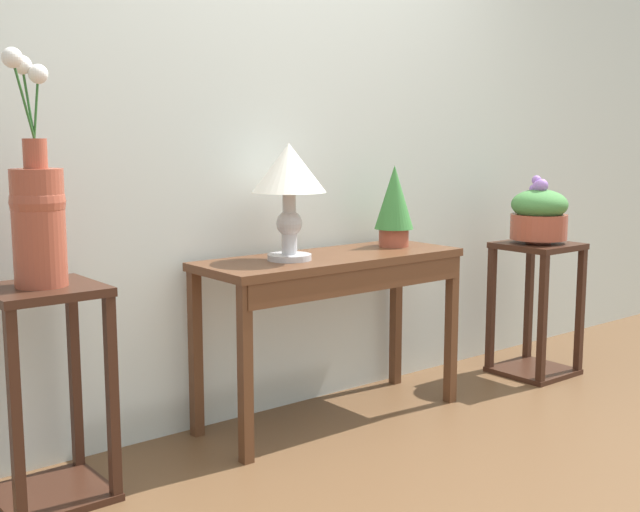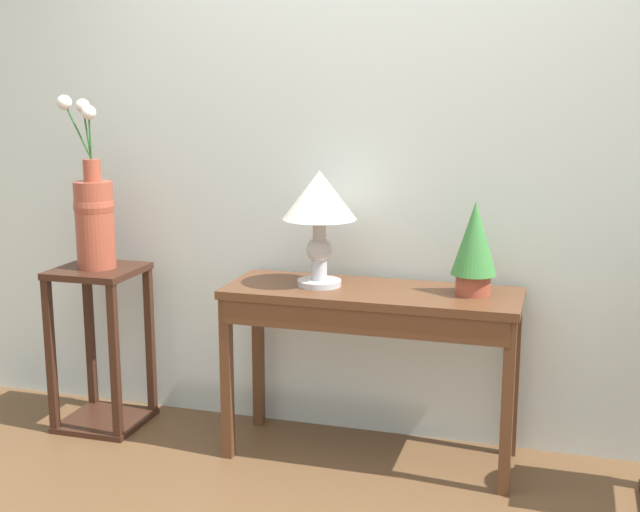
% 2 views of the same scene
% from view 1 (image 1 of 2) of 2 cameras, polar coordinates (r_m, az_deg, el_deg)
% --- Properties ---
extents(ground_plane, '(12.00, 12.00, 0.01)m').
position_cam_1_polar(ground_plane, '(3.01, 12.55, -16.42)').
color(ground_plane, brown).
extents(back_wall_with_art, '(9.00, 0.10, 2.80)m').
position_cam_1_polar(back_wall_with_art, '(3.68, -3.01, 10.76)').
color(back_wall_with_art, silver).
rests_on(back_wall_with_art, ground).
extents(console_table, '(1.22, 0.44, 0.74)m').
position_cam_1_polar(console_table, '(3.51, 1.06, -1.62)').
color(console_table, '#56331E').
rests_on(console_table, ground).
extents(table_lamp, '(0.31, 0.31, 0.48)m').
position_cam_1_polar(table_lamp, '(3.34, -2.20, 5.59)').
color(table_lamp, '#B7B7BC').
rests_on(table_lamp, console_table).
extents(potted_plant_on_console, '(0.18, 0.18, 0.38)m').
position_cam_1_polar(potted_plant_on_console, '(3.78, 5.26, 3.76)').
color(potted_plant_on_console, '#9E4733').
rests_on(potted_plant_on_console, console_table).
extents(pedestal_stand_left, '(0.37, 0.37, 0.75)m').
position_cam_1_polar(pedestal_stand_left, '(2.95, -18.68, -9.23)').
color(pedestal_stand_left, '#381E14').
rests_on(pedestal_stand_left, ground).
extents(flower_vase_tall_left, '(0.20, 0.19, 0.77)m').
position_cam_1_polar(flower_vase_tall_left, '(2.83, -19.29, 3.01)').
color(flower_vase_tall_left, '#9E4733').
rests_on(flower_vase_tall_left, pedestal_stand_left).
extents(pedestal_stand_right, '(0.37, 0.37, 0.70)m').
position_cam_1_polar(pedestal_stand_right, '(4.40, 14.95, -3.63)').
color(pedestal_stand_right, '#381E14').
rests_on(pedestal_stand_right, ground).
extents(planter_bowl_wide_right, '(0.29, 0.29, 0.35)m').
position_cam_1_polar(planter_bowl_wide_right, '(4.33, 15.20, 2.88)').
color(planter_bowl_wide_right, '#9E4733').
rests_on(planter_bowl_wide_right, pedestal_stand_right).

